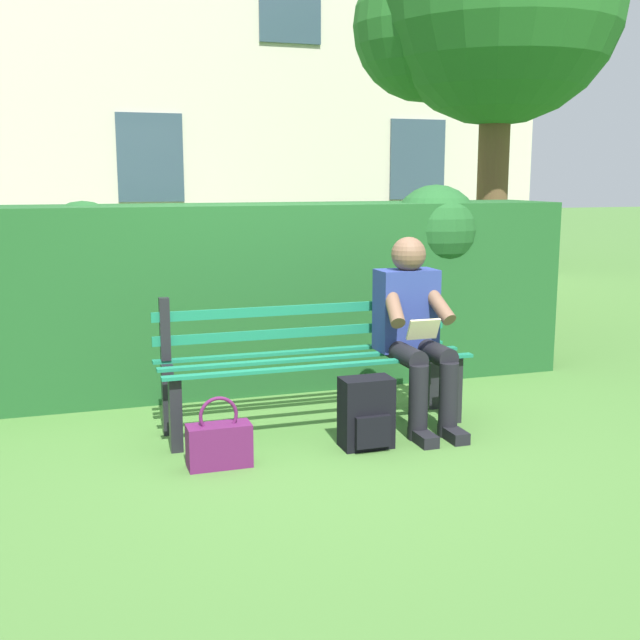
% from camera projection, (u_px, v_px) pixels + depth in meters
% --- Properties ---
extents(ground, '(60.00, 60.00, 0.00)m').
position_uv_depth(ground, '(315.00, 428.00, 5.00)').
color(ground, '#477533').
extents(park_bench, '(1.94, 0.48, 0.84)m').
position_uv_depth(park_bench, '(312.00, 359.00, 4.98)').
color(park_bench, black).
rests_on(park_bench, ground).
extents(person_seated, '(0.44, 0.73, 1.19)m').
position_uv_depth(person_seated, '(414.00, 326.00, 4.98)').
color(person_seated, navy).
rests_on(person_seated, ground).
extents(hedge_backdrop, '(4.80, 0.84, 1.50)m').
position_uv_depth(hedge_backdrop, '(258.00, 289.00, 5.96)').
color(hedge_backdrop, '#1E5123').
rests_on(hedge_backdrop, ground).
extents(tree, '(2.75, 2.62, 4.71)m').
position_uv_depth(tree, '(486.00, 6.00, 8.33)').
color(tree, brown).
rests_on(tree, ground).
extents(building_facade, '(8.05, 3.08, 6.48)m').
position_uv_depth(building_facade, '(264.00, 70.00, 12.69)').
color(building_facade, beige).
rests_on(building_facade, ground).
extents(backpack, '(0.30, 0.25, 0.42)m').
position_uv_depth(backpack, '(366.00, 414.00, 4.61)').
color(backpack, black).
rests_on(backpack, ground).
extents(handbag, '(0.35, 0.15, 0.40)m').
position_uv_depth(handbag, '(219.00, 444.00, 4.31)').
color(handbag, '#59194C').
rests_on(handbag, ground).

